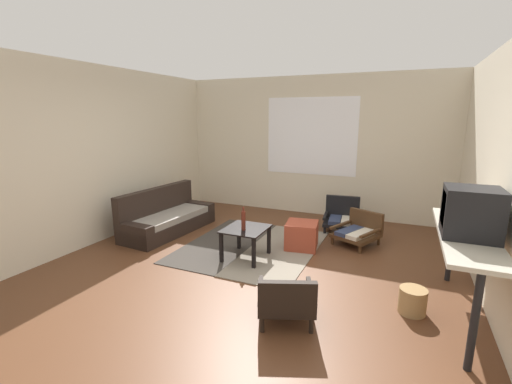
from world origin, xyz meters
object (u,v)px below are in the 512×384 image
(couch, at_px, (167,218))
(crt_television, at_px, (471,212))
(armchair_by_window, at_px, (342,216))
(glass_bottle, at_px, (243,220))
(wicker_basket, at_px, (413,301))
(armchair_corner, at_px, (359,230))
(console_shelf, at_px, (465,241))
(clay_vase, at_px, (463,211))
(coffee_table, at_px, (246,234))
(ottoman_orange, at_px, (302,235))
(armchair_striped_foreground, at_px, (286,298))

(couch, distance_m, crt_television, 4.45)
(armchair_by_window, relative_size, glass_bottle, 1.99)
(wicker_basket, bearing_deg, armchair_corner, 113.16)
(console_shelf, relative_size, clay_vase, 5.15)
(armchair_corner, distance_m, clay_vase, 1.93)
(coffee_table, height_order, console_shelf, console_shelf)
(armchair_by_window, height_order, console_shelf, console_shelf)
(couch, xyz_separation_m, ottoman_orange, (2.33, 0.18, -0.03))
(crt_television, bearing_deg, ottoman_orange, 147.00)
(coffee_table, xyz_separation_m, clay_vase, (2.51, -0.14, 0.64))
(coffee_table, height_order, clay_vase, clay_vase)
(armchair_by_window, relative_size, console_shelf, 0.36)
(armchair_striped_foreground, height_order, clay_vase, clay_vase)
(crt_television, relative_size, glass_bottle, 1.43)
(couch, xyz_separation_m, armchair_corner, (3.09, 0.71, -0.01))
(crt_television, bearing_deg, armchair_corner, 123.06)
(armchair_striped_foreground, height_order, console_shelf, console_shelf)
(glass_bottle, bearing_deg, armchair_corner, 43.51)
(console_shelf, bearing_deg, couch, 167.53)
(armchair_by_window, distance_m, ottoman_orange, 1.17)
(coffee_table, distance_m, clay_vase, 2.60)
(armchair_corner, relative_size, wicker_basket, 2.95)
(armchair_by_window, relative_size, crt_television, 1.39)
(couch, height_order, armchair_by_window, couch)
(armchair_by_window, xyz_separation_m, armchair_striped_foreground, (0.00, -3.00, 0.00))
(ottoman_orange, bearing_deg, glass_bottle, -128.62)
(clay_vase, bearing_deg, wicker_basket, -132.44)
(armchair_by_window, bearing_deg, couch, -154.83)
(coffee_table, xyz_separation_m, armchair_by_window, (1.00, 1.77, -0.11))
(armchair_corner, distance_m, glass_bottle, 1.90)
(console_shelf, relative_size, glass_bottle, 5.52)
(armchair_striped_foreground, height_order, glass_bottle, glass_bottle)
(couch, height_order, wicker_basket, couch)
(glass_bottle, bearing_deg, armchair_by_window, 61.82)
(console_shelf, distance_m, glass_bottle, 2.54)
(crt_television, relative_size, clay_vase, 1.34)
(console_shelf, bearing_deg, coffee_table, 169.89)
(crt_television, distance_m, clay_vase, 0.44)
(couch, height_order, ottoman_orange, couch)
(wicker_basket, bearing_deg, armchair_striped_foreground, -149.43)
(crt_television, height_order, clay_vase, crt_television)
(glass_bottle, bearing_deg, couch, 161.77)
(coffee_table, bearing_deg, clay_vase, -3.08)
(console_shelf, height_order, glass_bottle, console_shelf)
(armchair_corner, height_order, console_shelf, console_shelf)
(armchair_by_window, xyz_separation_m, wicker_basket, (1.12, -2.34, -0.11))
(clay_vase, relative_size, glass_bottle, 1.07)
(couch, bearing_deg, armchair_corner, 13.00)
(coffee_table, xyz_separation_m, console_shelf, (2.51, -0.45, 0.43))
(glass_bottle, bearing_deg, crt_television, -10.98)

